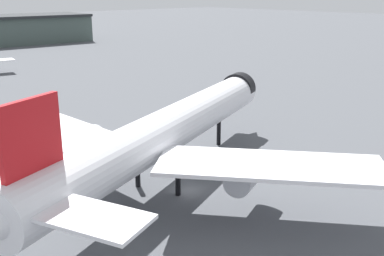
{
  "coord_description": "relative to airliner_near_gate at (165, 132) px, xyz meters",
  "views": [
    {
      "loc": [
        -36.77,
        -40.27,
        25.35
      ],
      "look_at": [
        6.73,
        6.44,
        5.78
      ],
      "focal_mm": 42.5,
      "sensor_mm": 36.0,
      "label": 1
    }
  ],
  "objects": [
    {
      "name": "airliner_near_gate",
      "position": [
        0.0,
        0.0,
        0.0
      ],
      "size": [
        60.27,
        53.9,
        16.75
      ],
      "rotation": [
        0.0,
        0.0,
        0.37
      ],
      "color": "white",
      "rests_on": "ground"
    },
    {
      "name": "traffic_cone_near_nose",
      "position": [
        -7.68,
        37.99,
        -7.0
      ],
      "size": [
        0.6,
        0.6,
        0.75
      ],
      "primitive_type": "cone",
      "color": "#F2600C",
      "rests_on": "ground"
    },
    {
      "name": "ground",
      "position": [
        0.68,
        -3.61,
        -7.38
      ],
      "size": [
        900.0,
        900.0,
        0.0
      ],
      "primitive_type": "plane",
      "color": "#4C4F54"
    }
  ]
}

